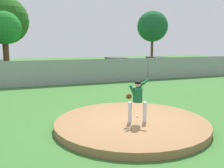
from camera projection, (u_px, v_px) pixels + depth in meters
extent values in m
plane|color=#386B2D|center=(86.00, 94.00, 14.23)|extent=(80.00, 80.00, 0.00)
cube|color=#2B2B2D|center=(61.00, 77.00, 22.05)|extent=(44.00, 7.00, 0.01)
cylinder|color=olive|center=(131.00, 123.00, 8.70)|extent=(5.35, 5.35, 0.23)
cylinder|color=silver|center=(130.00, 112.00, 8.37)|extent=(0.13, 0.13, 0.71)
cylinder|color=silver|center=(145.00, 112.00, 8.40)|extent=(0.13, 0.13, 0.71)
cylinder|color=#145933|center=(138.00, 95.00, 8.29)|extent=(0.32, 0.32, 0.50)
cylinder|color=#145933|center=(143.00, 84.00, 8.29)|extent=(0.48, 0.23, 0.38)
cylinder|color=#145933|center=(133.00, 91.00, 8.20)|extent=(0.29, 0.17, 0.46)
ellipsoid|color=#4C2D14|center=(129.00, 96.00, 8.23)|extent=(0.20, 0.12, 0.18)
sphere|color=tan|center=(138.00, 84.00, 8.23)|extent=(0.20, 0.20, 0.20)
cylinder|color=black|center=(138.00, 82.00, 8.22)|extent=(0.21, 0.21, 0.09)
sphere|color=white|center=(137.00, 116.00, 9.00)|extent=(0.07, 0.07, 0.07)
cube|color=gray|center=(71.00, 72.00, 17.77)|extent=(31.53, 0.03, 1.78)
cylinder|color=slate|center=(148.00, 68.00, 20.03)|extent=(0.07, 0.07, 1.88)
cube|color=#232328|center=(158.00, 66.00, 25.75)|extent=(2.10, 4.56, 0.64)
cube|color=black|center=(158.00, 60.00, 25.65)|extent=(1.84, 2.55, 0.60)
cylinder|color=black|center=(152.00, 68.00, 27.10)|extent=(1.95, 0.74, 0.64)
cylinder|color=black|center=(165.00, 70.00, 24.50)|extent=(1.95, 0.74, 0.64)
cube|color=maroon|center=(116.00, 67.00, 24.27)|extent=(1.72, 4.25, 0.64)
cube|color=black|center=(116.00, 61.00, 24.17)|extent=(1.58, 2.34, 0.62)
cylinder|color=black|center=(111.00, 69.00, 25.53)|extent=(1.77, 0.64, 0.64)
cylinder|color=black|center=(121.00, 72.00, 23.11)|extent=(1.77, 0.64, 0.64)
cone|color=orange|center=(88.00, 70.00, 24.71)|extent=(0.32, 0.32, 0.55)
cube|color=black|center=(88.00, 73.00, 24.75)|extent=(0.40, 0.40, 0.03)
cylinder|color=#4C331E|center=(6.00, 55.00, 27.28)|extent=(0.58, 0.58, 3.41)
sphere|color=#20842A|center=(4.00, 27.00, 26.79)|extent=(3.73, 3.73, 3.73)
cylinder|color=#4C331E|center=(7.00, 53.00, 28.88)|extent=(0.55, 0.55, 3.68)
sphere|color=#215B19|center=(4.00, 20.00, 28.28)|extent=(5.46, 5.46, 5.46)
cylinder|color=#4C331E|center=(152.00, 51.00, 36.17)|extent=(0.36, 0.36, 3.87)
sphere|color=#195A2D|center=(153.00, 26.00, 35.61)|extent=(4.42, 4.42, 4.42)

